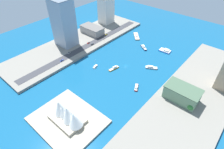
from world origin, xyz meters
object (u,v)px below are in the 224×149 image
(barge_flat_brown, at_px, (136,36))
(pickup_red, at_px, (88,43))
(catamaran_blue, at_px, (165,51))
(opera_landmark, at_px, (67,114))
(patrol_launch_navy, at_px, (144,47))
(hatchback_blue, at_px, (62,60))
(tugboat_red, at_px, (136,87))
(taxi_yellow_cab, at_px, (106,34))
(terminal_long_green, at_px, (182,93))
(carpark_squat_concrete, at_px, (92,30))
(traffic_light_waterfront, at_px, (104,38))
(tower_tall_glass, at_px, (64,23))
(water_taxi_orange, at_px, (114,68))
(sailboat_small_white, at_px, (95,66))
(sedan_silver, at_px, (69,53))
(yacht_sleek_gray, at_px, (151,67))
(suv_black, at_px, (92,44))
(hotel_broad_white, at_px, (106,10))

(barge_flat_brown, height_order, pickup_red, pickup_red)
(catamaran_blue, relative_size, opera_landmark, 0.50)
(patrol_launch_navy, bearing_deg, opera_landmark, 96.90)
(barge_flat_brown, distance_m, hatchback_blue, 133.10)
(catamaran_blue, height_order, tugboat_red, catamaran_blue)
(taxi_yellow_cab, distance_m, pickup_red, 39.00)
(terminal_long_green, xyz_separation_m, opera_landmark, (69.19, 94.60, -0.54))
(carpark_squat_concrete, xyz_separation_m, traffic_light_waterfront, (-30.51, 5.02, -1.67))
(pickup_red, bearing_deg, opera_landmark, 128.67)
(tower_tall_glass, bearing_deg, tugboat_red, 176.14)
(tugboat_red, height_order, tower_tall_glass, tower_tall_glass)
(terminal_long_green, relative_size, pickup_red, 7.06)
(terminal_long_green, xyz_separation_m, traffic_light_waterfront, (148.29, -40.47, -3.31))
(patrol_launch_navy, xyz_separation_m, terminal_long_green, (-88.59, 65.66, 9.43))
(water_taxi_orange, xyz_separation_m, opera_landmark, (-20.15, 91.01, 9.11))
(pickup_red, bearing_deg, tugboat_red, 164.27)
(water_taxi_orange, bearing_deg, hatchback_blue, 29.67)
(carpark_squat_concrete, relative_size, traffic_light_waterfront, 6.09)
(carpark_squat_concrete, height_order, opera_landmark, opera_landmark)
(patrol_launch_navy, bearing_deg, carpark_squat_concrete, 12.60)
(pickup_red, bearing_deg, sailboat_small_white, 144.98)
(catamaran_blue, height_order, carpark_squat_concrete, carpark_squat_concrete)
(sedan_silver, bearing_deg, terminal_long_green, -172.58)
(tower_tall_glass, distance_m, traffic_light_waterfront, 64.50)
(yacht_sleek_gray, distance_m, suv_black, 98.29)
(suv_black, bearing_deg, yacht_sleek_gray, -173.32)
(catamaran_blue, relative_size, barge_flat_brown, 0.75)
(barge_flat_brown, height_order, opera_landmark, opera_landmark)
(taxi_yellow_cab, bearing_deg, yacht_sleek_gray, 165.47)
(barge_flat_brown, relative_size, taxi_yellow_cab, 5.35)
(barge_flat_brown, bearing_deg, sedan_silver, 69.87)
(tugboat_red, xyz_separation_m, suv_black, (104.53, -32.40, 2.90))
(hotel_broad_white, bearing_deg, pickup_red, 112.75)
(water_taxi_orange, bearing_deg, hotel_broad_white, -43.87)
(catamaran_blue, distance_m, water_taxi_orange, 87.88)
(tower_tall_glass, relative_size, opera_landmark, 1.88)
(yacht_sleek_gray, xyz_separation_m, tower_tall_glass, (129.58, 34.62, 36.00))
(barge_flat_brown, xyz_separation_m, tower_tall_glass, (64.25, 94.89, 36.25))
(water_taxi_orange, bearing_deg, tower_tall_glass, 0.92)
(sailboat_small_white, xyz_separation_m, hatchback_blue, (40.96, 22.81, 3.10))
(catamaran_blue, bearing_deg, patrol_launch_navy, 24.55)
(terminal_long_green, relative_size, taxi_yellow_cab, 7.90)
(barge_flat_brown, bearing_deg, water_taxi_orange, 107.44)
(terminal_long_green, relative_size, opera_landmark, 0.97)
(hotel_broad_white, distance_m, carpark_squat_concrete, 52.80)
(catamaran_blue, xyz_separation_m, tower_tall_glass, (123.57, 84.11, 35.92))
(tower_tall_glass, bearing_deg, catamaran_blue, -145.76)
(barge_flat_brown, distance_m, carpark_squat_concrete, 75.12)
(patrol_launch_navy, distance_m, carpark_squat_concrete, 92.76)
(suv_black, height_order, opera_landmark, opera_landmark)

